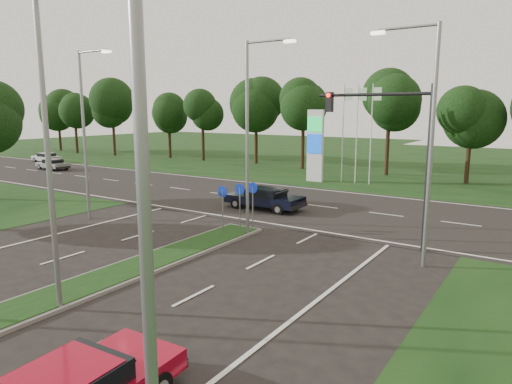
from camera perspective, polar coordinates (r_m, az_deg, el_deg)
The scene contains 14 objects.
verge_far at distance 58.27m, azimuth 20.53°, elevation 3.68°, with size 160.00×50.00×0.02m, color black.
cross_road at distance 29.19m, azimuth 6.55°, elevation -1.62°, with size 160.00×12.00×0.02m, color black.
streetlight_median_near at distance 14.06m, azimuth -24.25°, elevation 5.82°, with size 2.53×0.22×9.00m.
streetlight_median_far at distance 21.17m, azimuth -0.66°, elevation 7.87°, with size 2.53×0.22×9.00m.
streetlight_left_far at distance 26.25m, azimuth -20.49°, elevation 7.68°, with size 2.53×0.22×9.00m.
streetlight_right_far at distance 18.01m, azimuth 20.53°, elevation 6.83°, with size 2.53×0.22×9.00m.
streetlight_right_near at distance 5.44m, azimuth -15.35°, elevation 0.85°, with size 2.53×0.22×9.00m.
traffic_signal at distance 20.37m, azimuth 17.31°, elevation 6.12°, with size 5.10×0.42×7.00m.
median_signs at distance 22.45m, azimuth -2.18°, elevation -0.66°, with size 1.16×1.76×2.38m.
gas_pylon at distance 38.46m, azimuth 7.73°, elevation 6.00°, with size 5.80×1.26×8.00m.
treeline_far at distance 43.38m, azimuth 16.62°, elevation 10.94°, with size 6.00×6.00×9.90m.
navy_sedan at distance 27.62m, azimuth 1.11°, elevation -0.76°, with size 4.71×1.99×1.29m.
far_car_a at distance 50.53m, azimuth -24.07°, elevation 3.21°, with size 3.85×1.82×1.08m.
far_car_b at distance 58.15m, azimuth -24.73°, elevation 3.97°, with size 3.91×1.87×1.10m.
Camera 1 is at (12.85, -1.53, 5.92)m, focal length 32.00 mm.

